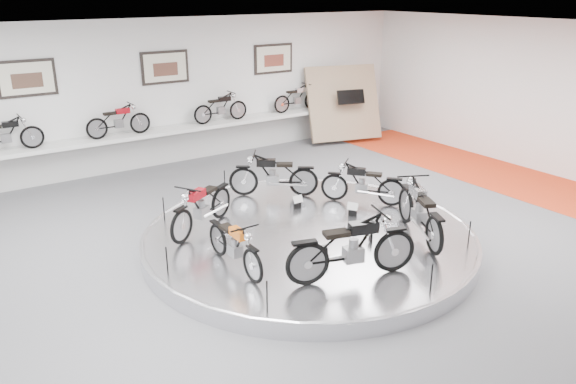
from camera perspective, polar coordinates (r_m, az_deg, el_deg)
floor at (r=10.79m, az=3.06°, el=-5.99°), size 16.00×16.00×0.00m
ceiling at (r=9.73m, az=3.51°, el=15.70°), size 16.00×16.00×0.00m
wall_back at (r=16.07m, az=-12.24°, el=9.81°), size 16.00×0.00×16.00m
wall_right at (r=16.13m, az=26.78°, el=8.17°), size 0.00×14.00×14.00m
orange_carpet_strip at (r=15.59m, az=23.43°, el=0.69°), size 2.40×12.60×0.01m
dado_band at (r=16.36m, az=-11.85°, el=4.80°), size 15.68×0.04×1.10m
display_platform at (r=10.94m, az=2.13°, el=-4.72°), size 6.40×6.40×0.30m
platform_rim at (r=10.89m, az=2.13°, el=-4.14°), size 6.40×6.40×0.10m
shelf at (r=16.00m, az=-11.57°, el=6.15°), size 11.00×0.55×0.10m
poster_left at (r=14.99m, az=-25.01°, el=10.42°), size 1.35×0.06×0.88m
poster_center at (r=15.93m, az=-12.37°, el=12.27°), size 1.35×0.06×0.88m
poster_right at (r=17.53m, az=-1.48°, el=13.38°), size 1.35×0.06×0.88m
display_panel at (r=18.30m, az=5.66°, el=8.98°), size 2.56×1.52×2.30m
shelf_bike_a at (r=14.87m, az=-26.74°, el=5.00°), size 1.22×0.43×0.73m
shelf_bike_b at (r=15.41m, az=-16.83°, el=6.76°), size 1.22×0.43×0.73m
shelf_bike_c at (r=16.52m, az=-6.84°, el=8.33°), size 1.22×0.43×0.73m
shelf_bike_d at (r=17.90m, az=0.93°, el=9.36°), size 1.22×0.43×0.73m
bike_a at (r=12.22m, az=7.61°, el=0.90°), size 1.43×1.56×0.92m
bike_b at (r=12.54m, az=-1.49°, el=1.77°), size 1.73×1.49×1.00m
bike_c at (r=10.88m, az=-8.75°, el=-1.40°), size 1.76×1.37×1.00m
bike_d at (r=9.36m, az=-5.47°, el=-5.29°), size 0.53×1.50×0.88m
bike_e at (r=9.02m, az=6.55°, el=-5.55°), size 2.01×1.18×1.11m
bike_f at (r=10.71m, az=13.26°, el=-1.81°), size 1.39×1.94×1.08m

